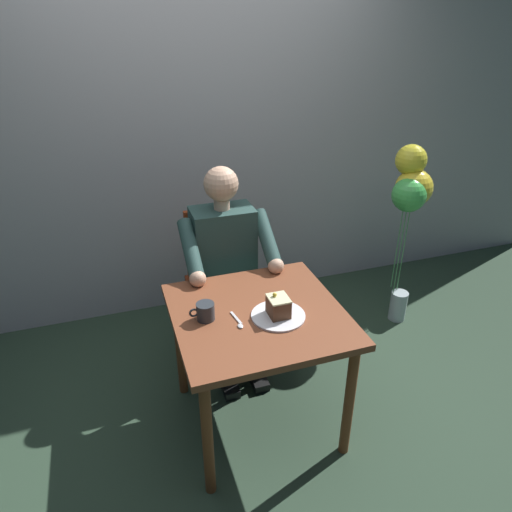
{
  "coord_description": "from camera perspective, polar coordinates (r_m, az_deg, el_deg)",
  "views": [
    {
      "loc": [
        0.59,
        1.74,
        1.98
      ],
      "look_at": [
        -0.02,
        -0.1,
        0.96
      ],
      "focal_mm": 32.38,
      "sensor_mm": 36.0,
      "label": 1
    }
  ],
  "objects": [
    {
      "name": "dining_table",
      "position": [
        2.29,
        0.24,
        -8.9
      ],
      "size": [
        0.81,
        0.8,
        0.71
      ],
      "color": "brown",
      "rests_on": "ground"
    },
    {
      "name": "chair",
      "position": [
        2.94,
        -4.38,
        -2.3
      ],
      "size": [
        0.42,
        0.42,
        0.92
      ],
      "color": "maroon",
      "rests_on": "ground"
    },
    {
      "name": "dessert_spoon",
      "position": [
        2.16,
        -2.2,
        -8.18
      ],
      "size": [
        0.03,
        0.14,
        0.01
      ],
      "color": "silver",
      "rests_on": "dining_table"
    },
    {
      "name": "ground_plane",
      "position": [
        2.7,
        0.21,
        -19.36
      ],
      "size": [
        14.0,
        14.0,
        0.0
      ],
      "primitive_type": "plane",
      "color": "#2C402F"
    },
    {
      "name": "balloon_display",
      "position": [
        3.15,
        18.52,
        7.06
      ],
      "size": [
        0.29,
        0.3,
        1.26
      ],
      "color": "#B2C1C6",
      "rests_on": "ground"
    },
    {
      "name": "dessert_plate",
      "position": [
        2.2,
        2.75,
        -7.37
      ],
      "size": [
        0.26,
        0.26,
        0.01
      ],
      "primitive_type": "cylinder",
      "color": "white",
      "rests_on": "dining_table"
    },
    {
      "name": "cake_slice",
      "position": [
        2.17,
        2.78,
        -6.21
      ],
      "size": [
        0.09,
        0.11,
        0.12
      ],
      "color": "#54321E",
      "rests_on": "dessert_plate"
    },
    {
      "name": "cafe_rear_panel",
      "position": [
        3.18,
        -8.0,
        18.85
      ],
      "size": [
        6.4,
        0.12,
        3.0
      ],
      "primitive_type": "cube",
      "color": "#ACA7AD",
      "rests_on": "ground"
    },
    {
      "name": "seated_person",
      "position": [
        2.72,
        -3.55,
        -1.52
      ],
      "size": [
        0.53,
        0.58,
        1.24
      ],
      "color": "#294742",
      "rests_on": "ground"
    },
    {
      "name": "coffee_cup",
      "position": [
        2.17,
        -6.3,
        -6.79
      ],
      "size": [
        0.12,
        0.09,
        0.08
      ],
      "color": "#2C3137",
      "rests_on": "dining_table"
    }
  ]
}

